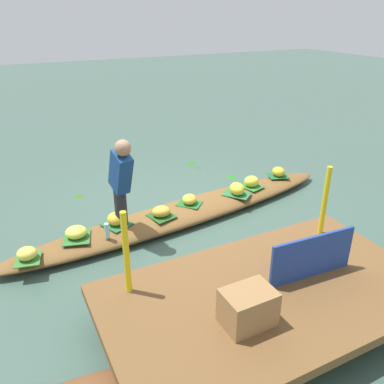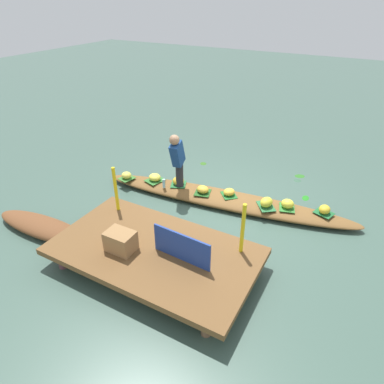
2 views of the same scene
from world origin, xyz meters
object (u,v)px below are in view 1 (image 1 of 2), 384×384
at_px(banana_bunch_5, 237,189).
at_px(banana_bunch_7, 27,253).
at_px(banana_bunch_4, 76,232).
at_px(banana_bunch_6, 189,199).
at_px(vendor_boat, 185,212).
at_px(banana_bunch_2, 279,172).
at_px(market_banner, 312,257).
at_px(banana_bunch_1, 161,211).
at_px(produce_crate, 248,307).
at_px(banana_bunch_3, 116,219).
at_px(banana_bunch_0, 252,181).
at_px(water_bottle, 107,231).
at_px(vendor_person, 121,179).

distance_m(banana_bunch_5, banana_bunch_7, 3.11).
distance_m(banana_bunch_4, banana_bunch_6, 1.70).
bearing_deg(vendor_boat, banana_bunch_2, -178.21).
bearing_deg(market_banner, banana_bunch_1, -67.55).
relative_size(market_banner, produce_crate, 2.19).
relative_size(banana_bunch_4, banana_bunch_5, 0.94).
distance_m(banana_bunch_3, banana_bunch_4, 0.56).
relative_size(vendor_boat, banana_bunch_4, 20.06).
relative_size(banana_bunch_0, banana_bunch_4, 0.89).
xyz_separation_m(banana_bunch_1, banana_bunch_7, (1.77, 0.27, 0.00)).
bearing_deg(banana_bunch_2, banana_bunch_5, 16.44).
height_order(banana_bunch_0, market_banner, market_banner).
xyz_separation_m(banana_bunch_3, banana_bunch_5, (-1.93, -0.07, 0.01)).
relative_size(banana_bunch_0, water_bottle, 1.22).
distance_m(banana_bunch_0, banana_bunch_5, 0.40).
relative_size(banana_bunch_1, banana_bunch_2, 1.09).
xyz_separation_m(banana_bunch_1, water_bottle, (0.82, 0.21, 0.02)).
xyz_separation_m(banana_bunch_0, banana_bunch_5, (0.37, 0.15, 0.00)).
height_order(vendor_boat, banana_bunch_6, banana_bunch_6).
relative_size(banana_bunch_4, water_bottle, 1.37).
xyz_separation_m(water_bottle, produce_crate, (-0.63, 2.17, 0.22)).
relative_size(banana_bunch_5, produce_crate, 0.65).
bearing_deg(banana_bunch_3, market_banner, 122.04).
bearing_deg(banana_bunch_0, banana_bunch_4, 6.41).
xyz_separation_m(vendor_boat, banana_bunch_2, (-1.92, -0.30, 0.19)).
bearing_deg(banana_bunch_3, vendor_boat, -175.79).
relative_size(vendor_person, produce_crate, 2.80).
height_order(banana_bunch_4, banana_bunch_6, banana_bunch_4).
bearing_deg(banana_bunch_1, produce_crate, 85.43).
distance_m(banana_bunch_0, banana_bunch_7, 3.49).
relative_size(vendor_boat, banana_bunch_0, 22.44).
relative_size(banana_bunch_1, produce_crate, 0.58).
xyz_separation_m(banana_bunch_3, market_banner, (-1.36, 2.17, 0.30)).
bearing_deg(banana_bunch_4, banana_bunch_5, -176.09).
relative_size(vendor_boat, produce_crate, 12.19).
bearing_deg(water_bottle, banana_bunch_1, -165.89).
bearing_deg(market_banner, banana_bunch_6, -81.28).
height_order(banana_bunch_3, produce_crate, produce_crate).
bearing_deg(vendor_boat, water_bottle, 8.12).
xyz_separation_m(vendor_person, market_banner, (-1.29, 2.04, -0.31)).
bearing_deg(banana_bunch_3, banana_bunch_7, 15.63).
bearing_deg(banana_bunch_1, banana_bunch_6, -161.97).
distance_m(banana_bunch_5, water_bottle, 2.16).
relative_size(banana_bunch_5, banana_bunch_6, 1.19).
height_order(banana_bunch_3, banana_bunch_7, banana_bunch_3).
bearing_deg(vendor_person, banana_bunch_1, -172.48).
height_order(banana_bunch_0, banana_bunch_1, banana_bunch_0).
bearing_deg(banana_bunch_3, banana_bunch_1, 174.91).
xyz_separation_m(banana_bunch_3, banana_bunch_4, (0.55, 0.10, -0.01)).
height_order(banana_bunch_4, market_banner, market_banner).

